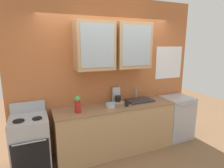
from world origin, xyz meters
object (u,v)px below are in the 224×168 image
object	(u,v)px
bowl_stack	(110,105)
vase	(78,104)
cup_near_sink	(127,104)
coffee_maker	(117,97)
sink_faucet	(140,100)
stove_range	(31,144)
dishwasher	(176,117)

from	to	relation	value
bowl_stack	vase	world-z (taller)	vase
cup_near_sink	coffee_maker	size ratio (longest dim) A/B	0.37
sink_faucet	bowl_stack	xyz separation A→B (m)	(-0.67, -0.11, 0.02)
stove_range	bowl_stack	size ratio (longest dim) A/B	6.02
vase	dishwasher	bearing A→B (deg)	2.13
stove_range	dishwasher	xyz separation A→B (m)	(2.90, -0.00, -0.01)
dishwasher	cup_near_sink	bearing A→B (deg)	-175.80
stove_range	coffee_maker	size ratio (longest dim) A/B	3.77
stove_range	vase	distance (m)	0.96
bowl_stack	dishwasher	world-z (taller)	bowl_stack
sink_faucet	vase	world-z (taller)	vase
stove_range	sink_faucet	world-z (taller)	sink_faucet
sink_faucet	vase	size ratio (longest dim) A/B	1.79
cup_near_sink	coffee_maker	xyz separation A→B (m)	(-0.07, 0.29, 0.06)
cup_near_sink	sink_faucet	bearing A→B (deg)	24.90
cup_near_sink	vase	bearing A→B (deg)	179.21
vase	coffee_maker	xyz separation A→B (m)	(0.83, 0.27, -0.04)
bowl_stack	cup_near_sink	bearing A→B (deg)	-11.90
bowl_stack	vase	xyz separation A→B (m)	(-0.60, -0.05, 0.11)
stove_range	coffee_maker	world-z (taller)	coffee_maker
vase	coffee_maker	world-z (taller)	coffee_maker
coffee_maker	sink_faucet	bearing A→B (deg)	-14.06
dishwasher	coffee_maker	distance (m)	1.45
stove_range	cup_near_sink	bearing A→B (deg)	-3.34
stove_range	coffee_maker	bearing A→B (deg)	6.85
sink_faucet	stove_range	bearing A→B (deg)	-177.78
vase	dishwasher	size ratio (longest dim) A/B	0.31
sink_faucet	bowl_stack	bearing A→B (deg)	-170.53
coffee_maker	stove_range	bearing A→B (deg)	-173.15
stove_range	sink_faucet	xyz separation A→B (m)	(2.02, 0.08, 0.47)
vase	dishwasher	world-z (taller)	vase
cup_near_sink	dishwasher	xyz separation A→B (m)	(1.25, 0.09, -0.50)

